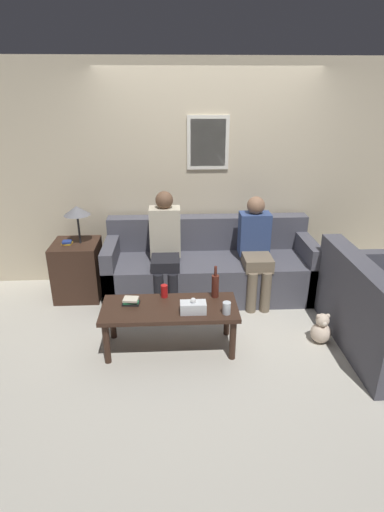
{
  "coord_description": "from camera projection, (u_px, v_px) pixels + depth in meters",
  "views": [
    {
      "loc": [
        -0.42,
        -3.78,
        2.28
      ],
      "look_at": [
        -0.23,
        -0.08,
        0.72
      ],
      "focal_mm": 28.0,
      "sensor_mm": 36.0,
      "label": 1
    }
  ],
  "objects": [
    {
      "name": "ground_plane",
      "position": [
        213.0,
        313.0,
        4.38
      ],
      "size": [
        16.0,
        16.0,
        0.0
      ],
      "primitive_type": "plane",
      "color": "beige"
    },
    {
      "name": "wall_back",
      "position": [
        207.0,
        177.0,
        4.74
      ],
      "size": [
        9.0,
        0.08,
        2.6
      ],
      "color": "beige",
      "rests_on": "ground_plane"
    },
    {
      "name": "couch_main",
      "position": [
        209.0,
        268.0,
        4.71
      ],
      "size": [
        2.38,
        0.83,
        0.87
      ],
      "color": "#4C4C56",
      "rests_on": "ground_plane"
    },
    {
      "name": "couch_side",
      "position": [
        382.0,
        316.0,
        3.72
      ],
      "size": [
        0.83,
        1.48,
        0.87
      ],
      "rotation": [
        0.0,
        0.0,
        1.57
      ],
      "color": "#4C4C56",
      "rests_on": "ground_plane"
    },
    {
      "name": "coffee_table",
      "position": [
        170.0,
        312.0,
        3.65
      ],
      "size": [
        1.24,
        0.51,
        0.44
      ],
      "color": "#382319",
      "rests_on": "ground_plane"
    },
    {
      "name": "side_table_with_lamp",
      "position": [
        78.0,
        267.0,
        4.62
      ],
      "size": [
        0.51,
        0.51,
        1.09
      ],
      "color": "#382319",
      "rests_on": "ground_plane"
    },
    {
      "name": "wine_bottle",
      "position": [
        215.0,
        285.0,
        3.76
      ],
      "size": [
        0.07,
        0.07,
        0.32
      ],
      "color": "#562319",
      "rests_on": "coffee_table"
    },
    {
      "name": "drinking_glass",
      "position": [
        227.0,
        308.0,
        3.5
      ],
      "size": [
        0.07,
        0.07,
        0.11
      ],
      "color": "silver",
      "rests_on": "coffee_table"
    },
    {
      "name": "book_stack",
      "position": [
        131.0,
        301.0,
        3.67
      ],
      "size": [
        0.16,
        0.12,
        0.06
      ],
      "color": "black",
      "rests_on": "coffee_table"
    },
    {
      "name": "soda_can",
      "position": [
        164.0,
        291.0,
        3.78
      ],
      "size": [
        0.07,
        0.07,
        0.12
      ],
      "color": "red",
      "rests_on": "coffee_table"
    },
    {
      "name": "tissue_box",
      "position": [
        193.0,
        307.0,
        3.52
      ],
      "size": [
        0.23,
        0.12,
        0.15
      ],
      "color": "silver",
      "rests_on": "coffee_table"
    },
    {
      "name": "person_left",
      "position": [
        165.0,
        244.0,
        4.41
      ],
      "size": [
        0.34,
        0.58,
        1.25
      ],
      "color": "black",
      "rests_on": "ground_plane"
    },
    {
      "name": "person_right",
      "position": [
        256.0,
        246.0,
        4.45
      ],
      "size": [
        0.34,
        0.59,
        1.19
      ],
      "color": "#756651",
      "rests_on": "ground_plane"
    },
    {
      "name": "teddy_bear",
      "position": [
        321.0,
        330.0,
        3.84
      ],
      "size": [
        0.2,
        0.2,
        0.31
      ],
      "color": "beige",
      "rests_on": "ground_plane"
    }
  ]
}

